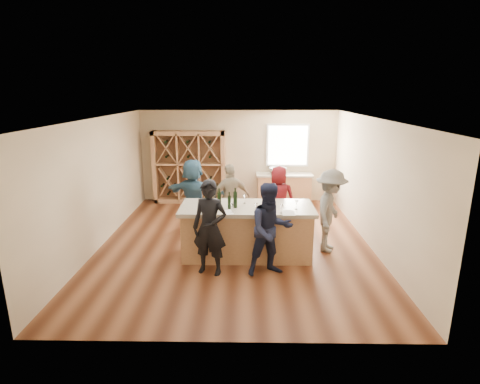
{
  "coord_description": "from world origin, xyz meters",
  "views": [
    {
      "loc": [
        0.23,
        -7.94,
        3.35
      ],
      "look_at": [
        0.1,
        0.2,
        1.15
      ],
      "focal_mm": 28.0,
      "sensor_mm": 36.0,
      "label": 1
    }
  ],
  "objects_px": {
    "wine_bottle_a": "(207,202)",
    "wine_bottle_d": "(229,202)",
    "person_server": "(330,211)",
    "tasting_counter_base": "(247,233)",
    "person_near_right": "(271,230)",
    "person_far_mid": "(231,198)",
    "sink": "(278,171)",
    "wine_bottle_b": "(211,202)",
    "person_far_right": "(279,199)",
    "wine_bottle_e": "(235,200)",
    "wine_rack": "(189,167)",
    "wine_bottle_c": "(219,200)",
    "person_far_left": "(194,195)",
    "person_near_left": "(210,228)"
  },
  "relations": [
    {
      "from": "person_near_right",
      "to": "person_server",
      "type": "relative_size",
      "value": 0.99
    },
    {
      "from": "sink",
      "to": "person_server",
      "type": "bearing_deg",
      "value": -76.97
    },
    {
      "from": "tasting_counter_base",
      "to": "wine_bottle_d",
      "type": "bearing_deg",
      "value": -152.74
    },
    {
      "from": "sink",
      "to": "wine_bottle_b",
      "type": "distance_m",
      "value": 4.41
    },
    {
      "from": "person_near_right",
      "to": "person_far_mid",
      "type": "xyz_separation_m",
      "value": [
        -0.82,
        2.2,
        -0.04
      ]
    },
    {
      "from": "tasting_counter_base",
      "to": "person_far_right",
      "type": "distance_m",
      "value": 1.71
    },
    {
      "from": "wine_bottle_a",
      "to": "wine_bottle_d",
      "type": "bearing_deg",
      "value": -1.16
    },
    {
      "from": "wine_bottle_e",
      "to": "person_server",
      "type": "relative_size",
      "value": 0.18
    },
    {
      "from": "sink",
      "to": "person_far_left",
      "type": "height_order",
      "value": "person_far_left"
    },
    {
      "from": "wine_bottle_a",
      "to": "person_near_right",
      "type": "bearing_deg",
      "value": -27.95
    },
    {
      "from": "wine_rack",
      "to": "tasting_counter_base",
      "type": "height_order",
      "value": "wine_rack"
    },
    {
      "from": "wine_bottle_b",
      "to": "person_near_left",
      "type": "xyz_separation_m",
      "value": [
        0.03,
        -0.57,
        -0.32
      ]
    },
    {
      "from": "wine_rack",
      "to": "wine_bottle_e",
      "type": "distance_m",
      "value": 4.29
    },
    {
      "from": "wine_bottle_d",
      "to": "wine_bottle_e",
      "type": "height_order",
      "value": "wine_bottle_e"
    },
    {
      "from": "wine_bottle_d",
      "to": "person_near_right",
      "type": "xyz_separation_m",
      "value": [
        0.79,
        -0.65,
        -0.33
      ]
    },
    {
      "from": "wine_bottle_e",
      "to": "person_far_mid",
      "type": "distance_m",
      "value": 1.53
    },
    {
      "from": "wine_bottle_a",
      "to": "wine_bottle_d",
      "type": "distance_m",
      "value": 0.45
    },
    {
      "from": "wine_bottle_e",
      "to": "person_server",
      "type": "distance_m",
      "value": 2.07
    },
    {
      "from": "sink",
      "to": "wine_bottle_d",
      "type": "distance_m",
      "value": 4.23
    },
    {
      "from": "person_far_right",
      "to": "wine_rack",
      "type": "bearing_deg",
      "value": -37.2
    },
    {
      "from": "wine_bottle_c",
      "to": "person_server",
      "type": "xyz_separation_m",
      "value": [
        2.32,
        0.41,
        -0.35
      ]
    },
    {
      "from": "person_near_left",
      "to": "person_far_left",
      "type": "height_order",
      "value": "person_near_left"
    },
    {
      "from": "wine_bottle_a",
      "to": "person_server",
      "type": "height_order",
      "value": "person_server"
    },
    {
      "from": "wine_bottle_e",
      "to": "wine_bottle_a",
      "type": "bearing_deg",
      "value": -172.85
    },
    {
      "from": "wine_rack",
      "to": "wine_bottle_c",
      "type": "bearing_deg",
      "value": -73.47
    },
    {
      "from": "person_far_right",
      "to": "tasting_counter_base",
      "type": "bearing_deg",
      "value": 69.09
    },
    {
      "from": "wine_bottle_e",
      "to": "wine_rack",
      "type": "bearing_deg",
      "value": 110.75
    },
    {
      "from": "sink",
      "to": "wine_bottle_d",
      "type": "bearing_deg",
      "value": -107.86
    },
    {
      "from": "person_near_left",
      "to": "person_far_left",
      "type": "bearing_deg",
      "value": 120.14
    },
    {
      "from": "wine_bottle_b",
      "to": "person_server",
      "type": "bearing_deg",
      "value": 11.58
    },
    {
      "from": "wine_bottle_d",
      "to": "person_server",
      "type": "bearing_deg",
      "value": 12.19
    },
    {
      "from": "wine_bottle_b",
      "to": "wine_bottle_d",
      "type": "height_order",
      "value": "wine_bottle_b"
    },
    {
      "from": "wine_bottle_d",
      "to": "wine_bottle_e",
      "type": "relative_size",
      "value": 0.81
    },
    {
      "from": "wine_rack",
      "to": "person_far_mid",
      "type": "relative_size",
      "value": 1.3
    },
    {
      "from": "wine_rack",
      "to": "wine_bottle_d",
      "type": "bearing_deg",
      "value": -71.07
    },
    {
      "from": "person_near_right",
      "to": "wine_bottle_e",
      "type": "bearing_deg",
      "value": 115.2
    },
    {
      "from": "tasting_counter_base",
      "to": "person_server",
      "type": "relative_size",
      "value": 1.45
    },
    {
      "from": "wine_bottle_e",
      "to": "person_far_mid",
      "type": "height_order",
      "value": "person_far_mid"
    },
    {
      "from": "wine_bottle_b",
      "to": "person_far_right",
      "type": "relative_size",
      "value": 0.18
    },
    {
      "from": "wine_rack",
      "to": "wine_bottle_d",
      "type": "xyz_separation_m",
      "value": [
        1.4,
        -4.09,
        0.11
      ]
    },
    {
      "from": "person_server",
      "to": "tasting_counter_base",
      "type": "bearing_deg",
      "value": 120.82
    },
    {
      "from": "wine_bottle_a",
      "to": "wine_bottle_c",
      "type": "distance_m",
      "value": 0.25
    },
    {
      "from": "sink",
      "to": "wine_rack",
      "type": "bearing_deg",
      "value": 178.51
    },
    {
      "from": "person_far_mid",
      "to": "sink",
      "type": "bearing_deg",
      "value": -143.22
    },
    {
      "from": "sink",
      "to": "person_far_mid",
      "type": "bearing_deg",
      "value": -118.36
    },
    {
      "from": "tasting_counter_base",
      "to": "wine_bottle_c",
      "type": "bearing_deg",
      "value": -166.39
    },
    {
      "from": "person_server",
      "to": "wine_bottle_c",
      "type": "bearing_deg",
      "value": 121.97
    },
    {
      "from": "sink",
      "to": "wine_bottle_e",
      "type": "xyz_separation_m",
      "value": [
        -1.18,
        -3.94,
        0.23
      ]
    },
    {
      "from": "wine_bottle_a",
      "to": "wine_bottle_d",
      "type": "relative_size",
      "value": 1.02
    },
    {
      "from": "person_far_mid",
      "to": "wine_bottle_c",
      "type": "bearing_deg",
      "value": 58.84
    }
  ]
}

